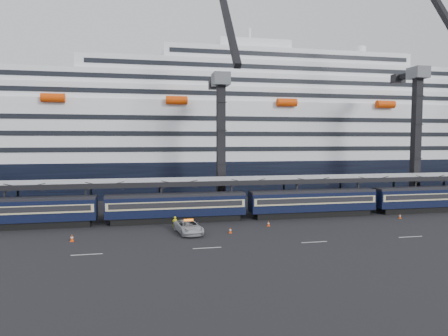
{
  "coord_description": "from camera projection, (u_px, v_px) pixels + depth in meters",
  "views": [
    {
      "loc": [
        -32.46,
        -44.49,
        11.25
      ],
      "look_at": [
        -21.33,
        10.0,
        7.36
      ],
      "focal_mm": 32.0,
      "sensor_mm": 36.0,
      "label": 1
    }
  ],
  "objects": [
    {
      "name": "traffic_cone_b",
      "position": [
        230.0,
        230.0,
        48.28
      ],
      "size": [
        0.37,
        0.37,
        0.74
      ],
      "color": "#E34107",
      "rests_on": "ground"
    },
    {
      "name": "traffic_cone_e",
      "position": [
        400.0,
        216.0,
        57.39
      ],
      "size": [
        0.35,
        0.35,
        0.69
      ],
      "color": "#E34107",
      "rests_on": "ground"
    },
    {
      "name": "canopy",
      "position": [
        349.0,
        178.0,
        64.06
      ],
      "size": [
        130.0,
        6.25,
        5.53
      ],
      "color": "#9DA0A6",
      "rests_on": "ground"
    },
    {
      "name": "cruise_ship",
      "position": [
        277.0,
        136.0,
        94.61
      ],
      "size": [
        214.09,
        28.84,
        34.0
      ],
      "color": "black",
      "rests_on": "ground"
    },
    {
      "name": "traffic_cone_c",
      "position": [
        268.0,
        223.0,
        52.17
      ],
      "size": [
        0.37,
        0.37,
        0.73
      ],
      "color": "#E34107",
      "rests_on": "ground"
    },
    {
      "name": "pickup_truck",
      "position": [
        189.0,
        227.0,
        48.12
      ],
      "size": [
        3.48,
        6.01,
        1.57
      ],
      "primitive_type": "imported",
      "rotation": [
        0.0,
        0.0,
        0.16
      ],
      "color": "#AAABB1",
      "rests_on": "ground"
    },
    {
      "name": "traffic_cone_a",
      "position": [
        72.0,
        238.0,
        44.31
      ],
      "size": [
        0.42,
        0.42,
        0.85
      ],
      "color": "#E34107",
      "rests_on": "ground"
    },
    {
      "name": "ground",
      "position": [
        404.0,
        229.0,
        50.74
      ],
      "size": [
        260.0,
        260.0,
        0.0
      ],
      "primitive_type": "plane",
      "color": "black",
      "rests_on": "ground"
    },
    {
      "name": "crane_dark_mid",
      "position": [
        418.0,
        128.0,
        69.99
      ],
      "size": [
        4.5,
        18.24,
        39.64
      ],
      "color": "#4D5054",
      "rests_on": "ground"
    },
    {
      "name": "crane_dark_near",
      "position": [
        221.0,
        136.0,
        64.09
      ],
      "size": [
        4.5,
        17.75,
        35.08
      ],
      "color": "#4D5054",
      "rests_on": "ground"
    },
    {
      "name": "train",
      "position": [
        334.0,
        201.0,
        59.44
      ],
      "size": [
        133.05,
        3.0,
        4.05
      ],
      "color": "black",
      "rests_on": "ground"
    },
    {
      "name": "worker",
      "position": [
        175.0,
        223.0,
        49.96
      ],
      "size": [
        0.74,
        0.64,
        1.72
      ],
      "primitive_type": "imported",
      "rotation": [
        0.0,
        0.0,
        2.71
      ],
      "color": "#D7D60B",
      "rests_on": "ground"
    }
  ]
}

